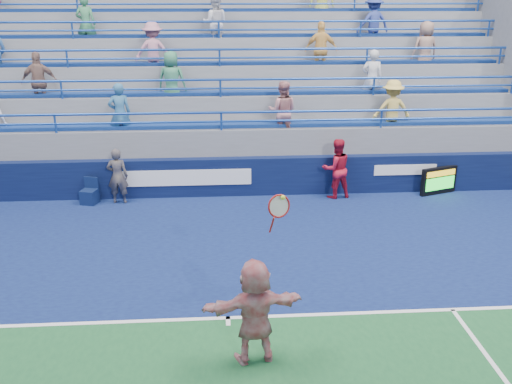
{
  "coord_description": "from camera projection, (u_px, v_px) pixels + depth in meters",
  "views": [
    {
      "loc": [
        -0.11,
        -8.81,
        5.53
      ],
      "look_at": [
        0.67,
        2.5,
        1.5
      ],
      "focal_mm": 40.0,
      "sensor_mm": 36.0,
      "label": 1
    }
  ],
  "objects": [
    {
      "name": "ground",
      "position": [
        228.0,
        319.0,
        10.14
      ],
      "size": [
        120.0,
        120.0,
        0.0
      ],
      "primitive_type": "plane",
      "color": "#333538"
    },
    {
      "name": "sponsor_wall",
      "position": [
        223.0,
        177.0,
        16.07
      ],
      "size": [
        18.0,
        0.32,
        1.1
      ],
      "color": "#091033",
      "rests_on": "ground"
    },
    {
      "name": "bleacher_stand",
      "position": [
        220.0,
        115.0,
        19.28
      ],
      "size": [
        18.0,
        5.6,
        6.13
      ],
      "color": "slate",
      "rests_on": "ground"
    },
    {
      "name": "serve_speed_board",
      "position": [
        439.0,
        181.0,
        16.21
      ],
      "size": [
        1.13,
        0.51,
        0.8
      ],
      "color": "black",
      "rests_on": "ground"
    },
    {
      "name": "judge_chair",
      "position": [
        90.0,
        196.0,
        15.54
      ],
      "size": [
        0.5,
        0.5,
        0.72
      ],
      "color": "#0D1B42",
      "rests_on": "ground"
    },
    {
      "name": "tennis_player",
      "position": [
        255.0,
        311.0,
        8.75
      ],
      "size": [
        1.67,
        0.78,
        2.78
      ],
      "color": "silver",
      "rests_on": "ground"
    },
    {
      "name": "line_judge",
      "position": [
        118.0,
        176.0,
        15.41
      ],
      "size": [
        0.58,
        0.39,
        1.55
      ],
      "primitive_type": "imported",
      "rotation": [
        0.0,
        0.0,
        3.1
      ],
      "color": "#131934",
      "rests_on": "ground"
    },
    {
      "name": "ball_girl",
      "position": [
        336.0,
        169.0,
        15.82
      ],
      "size": [
        0.93,
        0.79,
        1.69
      ],
      "primitive_type": "imported",
      "rotation": [
        0.0,
        0.0,
        3.34
      ],
      "color": "#B2142B",
      "rests_on": "ground"
    }
  ]
}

